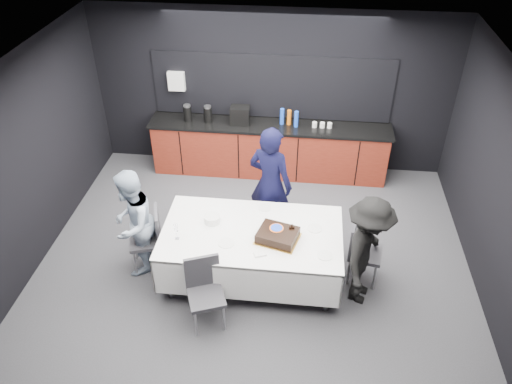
# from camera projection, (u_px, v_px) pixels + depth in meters

# --- Properties ---
(ground) EXTENTS (6.00, 6.00, 0.00)m
(ground) POSITION_uv_depth(u_px,v_px,m) (255.00, 255.00, 7.18)
(ground) COLOR #424247
(ground) RESTS_ON ground
(room_shell) EXTENTS (6.04, 5.04, 2.82)m
(room_shell) POSITION_uv_depth(u_px,v_px,m) (255.00, 143.00, 6.09)
(room_shell) COLOR white
(room_shell) RESTS_ON ground
(kitchenette) EXTENTS (4.10, 0.64, 2.05)m
(kitchenette) POSITION_uv_depth(u_px,v_px,m) (268.00, 145.00, 8.65)
(kitchenette) COLOR maroon
(kitchenette) RESTS_ON ground
(party_table) EXTENTS (2.32, 1.32, 0.78)m
(party_table) POSITION_uv_depth(u_px,v_px,m) (252.00, 240.00, 6.48)
(party_table) COLOR #99999E
(party_table) RESTS_ON ground
(cake_assembly) EXTENTS (0.61, 0.54, 0.16)m
(cake_assembly) POSITION_uv_depth(u_px,v_px,m) (278.00, 235.00, 6.25)
(cake_assembly) COLOR gold
(cake_assembly) RESTS_ON party_table
(plate_stack) EXTENTS (0.21, 0.21, 0.10)m
(plate_stack) POSITION_uv_depth(u_px,v_px,m) (212.00, 219.00, 6.53)
(plate_stack) COLOR white
(plate_stack) RESTS_ON party_table
(loose_plate_near) EXTENTS (0.20, 0.20, 0.01)m
(loose_plate_near) POSITION_uv_depth(u_px,v_px,m) (226.00, 243.00, 6.22)
(loose_plate_near) COLOR white
(loose_plate_near) RESTS_ON party_table
(loose_plate_right_a) EXTENTS (0.19, 0.19, 0.01)m
(loose_plate_right_a) POSITION_uv_depth(u_px,v_px,m) (315.00, 228.00, 6.45)
(loose_plate_right_a) COLOR white
(loose_plate_right_a) RESTS_ON party_table
(loose_plate_right_b) EXTENTS (0.19, 0.19, 0.01)m
(loose_plate_right_b) POSITION_uv_depth(u_px,v_px,m) (325.00, 255.00, 6.04)
(loose_plate_right_b) COLOR white
(loose_plate_right_b) RESTS_ON party_table
(loose_plate_far) EXTENTS (0.18, 0.18, 0.01)m
(loose_plate_far) POSITION_uv_depth(u_px,v_px,m) (265.00, 208.00, 6.80)
(loose_plate_far) COLOR white
(loose_plate_far) RESTS_ON party_table
(fork_pile) EXTENTS (0.17, 0.14, 0.02)m
(fork_pile) POSITION_uv_depth(u_px,v_px,m) (260.00, 254.00, 6.05)
(fork_pile) COLOR white
(fork_pile) RESTS_ON party_table
(champagne_flute) EXTENTS (0.06, 0.06, 0.22)m
(champagne_flute) POSITION_uv_depth(u_px,v_px,m) (176.00, 229.00, 6.20)
(champagne_flute) COLOR white
(champagne_flute) RESTS_ON party_table
(chair_left) EXTENTS (0.53, 0.53, 0.92)m
(chair_left) POSITION_uv_depth(u_px,v_px,m) (151.00, 235.00, 6.72)
(chair_left) COLOR #323137
(chair_left) RESTS_ON ground
(chair_right) EXTENTS (0.49, 0.49, 0.92)m
(chair_right) POSITION_uv_depth(u_px,v_px,m) (360.00, 247.00, 6.53)
(chair_right) COLOR #323137
(chair_right) RESTS_ON ground
(chair_near) EXTENTS (0.54, 0.54, 0.92)m
(chair_near) POSITION_uv_depth(u_px,v_px,m) (205.00, 287.00, 5.95)
(chair_near) COLOR #323137
(chair_near) RESTS_ON ground
(person_center) EXTENTS (0.77, 0.65, 1.80)m
(person_center) POSITION_uv_depth(u_px,v_px,m) (270.00, 184.00, 7.05)
(person_center) COLOR black
(person_center) RESTS_ON ground
(person_left) EXTENTS (0.63, 0.78, 1.55)m
(person_left) POSITION_uv_depth(u_px,v_px,m) (132.00, 223.00, 6.54)
(person_left) COLOR #A1B4CB
(person_left) RESTS_ON ground
(person_right) EXTENTS (0.85, 1.13, 1.55)m
(person_right) POSITION_uv_depth(u_px,v_px,m) (367.00, 252.00, 6.10)
(person_right) COLOR black
(person_right) RESTS_ON ground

